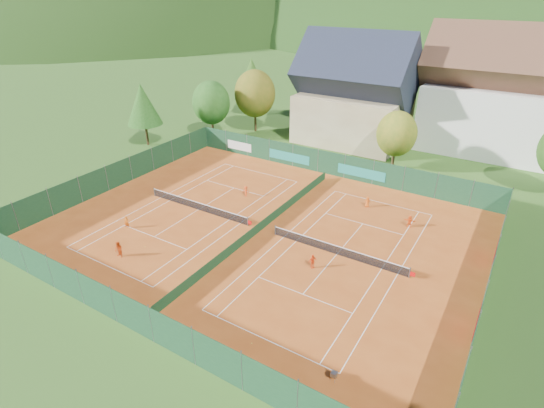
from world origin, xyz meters
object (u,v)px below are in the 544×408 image
(player_left_far, at_px, (246,191))
(chalet, at_px, (355,97))
(ball_hopper, at_px, (334,374))
(player_right_far_b, at_px, (410,221))
(player_right_far_a, at_px, (367,202))
(player_left_near, at_px, (127,222))
(player_right_near, at_px, (312,261))
(player_left_mid, at_px, (119,250))
(hotel_block_a, at_px, (503,100))

(player_left_far, bearing_deg, chalet, -110.84)
(ball_hopper, relative_size, player_left_far, 0.64)
(player_right_far_b, bearing_deg, player_right_far_a, -28.74)
(player_left_near, relative_size, player_right_near, 0.97)
(player_right_far_a, height_order, player_right_far_b, player_right_far_b)
(ball_hopper, xyz_separation_m, player_right_far_a, (-6.32, 22.66, 0.06))
(player_left_near, height_order, player_left_mid, player_left_mid)
(player_left_near, relative_size, player_right_far_a, 1.03)
(ball_hopper, distance_m, player_left_far, 26.07)
(player_left_far, xyz_separation_m, player_right_near, (12.59, -8.29, 0.04))
(player_left_far, distance_m, player_right_near, 15.07)
(player_left_mid, distance_m, player_left_far, 15.97)
(player_right_near, height_order, player_right_far_b, player_right_near)
(player_right_far_a, bearing_deg, player_left_far, -7.32)
(chalet, height_order, player_left_near, chalet)
(player_left_far, bearing_deg, hotel_block_a, -140.07)
(player_left_mid, relative_size, player_right_far_a, 1.25)
(hotel_block_a, xyz_separation_m, ball_hopper, (-2.64, -48.55, -6.83))
(chalet, bearing_deg, player_right_far_a, -63.22)
(ball_hopper, relative_size, player_right_far_b, 0.64)
(ball_hopper, distance_m, player_right_far_b, 20.82)
(player_left_near, distance_m, player_right_far_b, 27.80)
(chalet, bearing_deg, player_left_near, -103.03)
(hotel_block_a, relative_size, player_left_near, 16.86)
(chalet, xyz_separation_m, player_right_far_b, (15.08, -21.77, -6.00))
(ball_hopper, relative_size, player_left_near, 0.62)
(player_left_far, bearing_deg, player_right_far_a, -174.36)
(player_left_near, height_order, player_right_near, player_right_near)
(ball_hopper, xyz_separation_m, player_right_far_b, (-1.28, 20.78, 0.07))
(hotel_block_a, bearing_deg, ball_hopper, -93.11)
(ball_hopper, distance_m, player_right_far_a, 23.53)
(player_left_near, bearing_deg, hotel_block_a, 16.34)
(player_left_near, distance_m, player_left_far, 13.33)
(hotel_block_a, relative_size, player_right_far_a, 17.43)
(player_left_far, relative_size, player_right_far_a, 1.00)
(player_left_far, xyz_separation_m, player_right_far_b, (17.63, 2.85, 0.00))
(chalet, height_order, player_left_far, chalet)
(player_right_near, bearing_deg, player_left_far, 85.57)
(hotel_block_a, relative_size, player_left_mid, 14.00)
(chalet, distance_m, player_right_far_a, 23.08)
(chalet, height_order, hotel_block_a, hotel_block_a)
(hotel_block_a, relative_size, player_right_far_b, 17.32)
(player_right_far_b, bearing_deg, ball_hopper, 85.20)
(player_left_near, bearing_deg, player_right_far_b, -8.68)
(hotel_block_a, distance_m, player_right_far_b, 28.85)
(ball_hopper, bearing_deg, player_left_near, 166.43)
(player_right_near, bearing_deg, chalet, 45.90)
(chalet, height_order, player_left_mid, chalet)
(player_left_near, bearing_deg, player_left_mid, -89.53)
(hotel_block_a, height_order, player_right_far_b, hotel_block_a)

